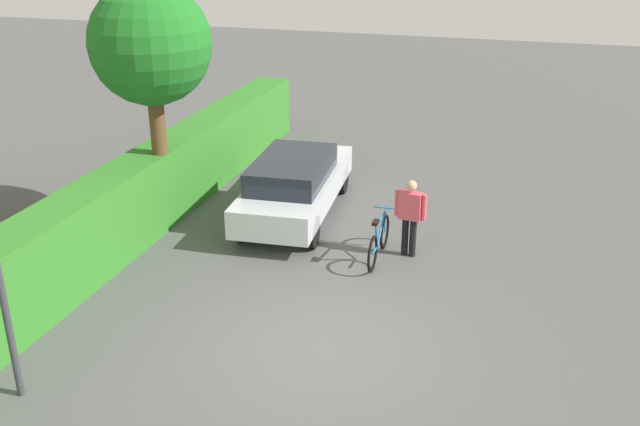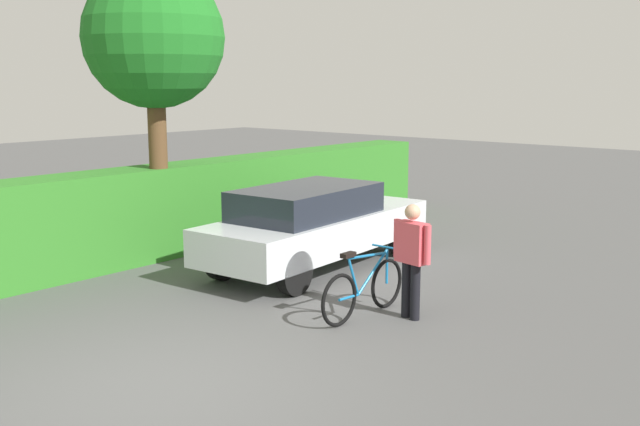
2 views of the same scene
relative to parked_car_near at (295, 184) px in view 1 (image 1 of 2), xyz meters
The scene contains 6 objects.
ground_plane 5.24m from the parked_car_near, 157.42° to the right, with size 60.00×60.00×0.00m, color #505050.
hedge_row 5.50m from the parked_car_near, 150.37° to the left, with size 21.96×0.90×1.61m, color #307825.
parked_car_near is the anchor object (origin of this frame).
bicycle 2.72m from the parked_car_near, 125.15° to the right, with size 1.74×0.50×0.94m.
person_rider 2.98m from the parked_car_near, 113.92° to the right, with size 0.27×0.63×1.54m.
tree_kerbside 4.10m from the parked_car_near, 117.65° to the left, with size 2.39×2.39×5.02m.
Camera 1 is at (-9.05, -2.76, 6.20)m, focal length 40.59 mm.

